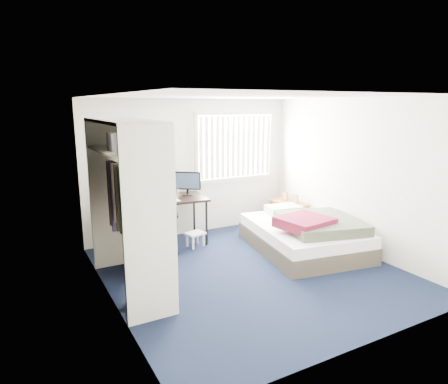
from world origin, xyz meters
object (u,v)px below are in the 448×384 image
object	(u,v)px
nightstand	(289,205)
bed	(305,234)
desk	(157,198)
office_chair	(159,227)

from	to	relation	value
nightstand	bed	size ratio (longest dim) A/B	0.36
bed	desk	bearing A→B (deg)	145.16
desk	office_chair	xyz separation A→B (m)	(-0.16, -0.52, -0.36)
nightstand	bed	distance (m)	1.22
desk	nightstand	xyz separation A→B (m)	(2.56, -0.35, -0.37)
bed	office_chair	bearing A→B (deg)	157.50
office_chair	nightstand	size ratio (longest dim) A/B	1.56
nightstand	office_chair	bearing A→B (deg)	-176.43
desk	bed	distance (m)	2.58
office_chair	desk	bearing A→B (deg)	72.58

